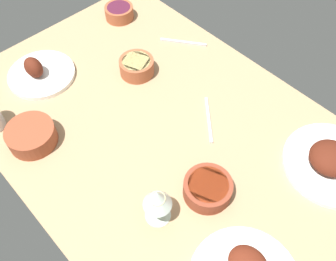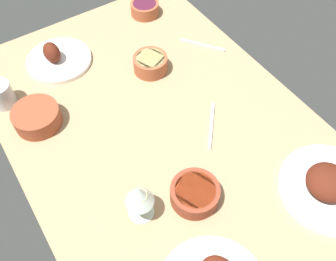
{
  "view_description": "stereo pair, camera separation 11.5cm",
  "coord_description": "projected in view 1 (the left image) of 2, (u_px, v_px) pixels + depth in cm",
  "views": [
    {
      "loc": [
        -49.0,
        46.07,
        99.09
      ],
      "look_at": [
        0.0,
        0.0,
        6.0
      ],
      "focal_mm": 39.71,
      "sensor_mm": 36.0,
      "label": 1
    },
    {
      "loc": [
        -56.11,
        37.07,
        99.09
      ],
      "look_at": [
        0.0,
        0.0,
        6.0
      ],
      "focal_mm": 39.71,
      "sensor_mm": 36.0,
      "label": 2
    }
  ],
  "objects": [
    {
      "name": "bowl_pasta",
      "position": [
        137.0,
        66.0,
        1.3
      ],
      "size": [
        12.08,
        12.08,
        5.69
      ],
      "color": "#A35133",
      "rests_on": "dining_table"
    },
    {
      "name": "dining_table",
      "position": [
        168.0,
        138.0,
        1.18
      ],
      "size": [
        140.0,
        90.0,
        4.0
      ],
      "primitive_type": "cube",
      "color": "tan",
      "rests_on": "ground"
    },
    {
      "name": "plate_center_main",
      "position": [
        332.0,
        161.0,
        1.08
      ],
      "size": [
        28.9,
        28.9,
        8.25
      ],
      "color": "white",
      "rests_on": "dining_table"
    },
    {
      "name": "wine_glass",
      "position": [
        157.0,
        200.0,
        0.93
      ],
      "size": [
        7.6,
        7.6,
        14.0
      ],
      "color": "silver",
      "rests_on": "dining_table"
    },
    {
      "name": "spoon_loose",
      "position": [
        209.0,
        119.0,
        1.19
      ],
      "size": [
        14.21,
        12.65,
        0.8
      ],
      "primitive_type": "cube",
      "rotation": [
        0.0,
        0.0,
        5.56
      ],
      "color": "silver",
      "rests_on": "dining_table"
    },
    {
      "name": "bowl_potatoes",
      "position": [
        31.0,
        135.0,
        1.12
      ],
      "size": [
        14.84,
        14.84,
        5.87
      ],
      "color": "brown",
      "rests_on": "dining_table"
    },
    {
      "name": "bowl_onions",
      "position": [
        119.0,
        12.0,
        1.48
      ],
      "size": [
        11.32,
        11.32,
        5.04
      ],
      "color": "#A35133",
      "rests_on": "dining_table"
    },
    {
      "name": "bowl_sauce",
      "position": [
        208.0,
        188.0,
        1.02
      ],
      "size": [
        13.62,
        13.62,
        5.29
      ],
      "color": "brown",
      "rests_on": "dining_table"
    },
    {
      "name": "plate_far_side",
      "position": [
        40.0,
        73.0,
        1.3
      ],
      "size": [
        23.23,
        23.23,
        8.48
      ],
      "color": "white",
      "rests_on": "dining_table"
    },
    {
      "name": "fork_loose",
      "position": [
        183.0,
        42.0,
        1.41
      ],
      "size": [
        14.96,
        11.16,
        0.8
      ],
      "primitive_type": "cube",
      "rotation": [
        0.0,
        0.0,
        0.63
      ],
      "color": "silver",
      "rests_on": "dining_table"
    }
  ]
}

